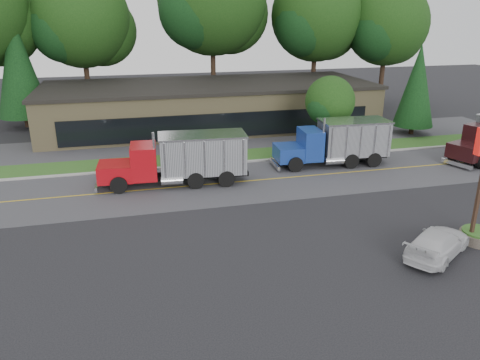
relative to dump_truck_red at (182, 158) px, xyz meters
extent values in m
plane|color=#2C2C30|center=(2.88, -9.65, -1.81)|extent=(140.00, 140.00, 0.00)
cube|color=#56565B|center=(2.88, -0.65, -1.81)|extent=(60.00, 8.00, 0.02)
cube|color=gold|center=(2.88, -0.65, -1.81)|extent=(60.00, 0.12, 0.01)
cube|color=#9E9E99|center=(2.88, 3.55, -1.81)|extent=(60.00, 0.30, 0.12)
cube|color=#2B4F1B|center=(2.88, 5.35, -1.81)|extent=(60.00, 3.40, 0.03)
cube|color=#56565B|center=(2.88, 10.35, -1.81)|extent=(60.00, 7.00, 0.02)
cube|color=#95865B|center=(4.88, 16.35, 0.19)|extent=(32.00, 12.00, 4.00)
cylinder|color=#6B6054|center=(13.38, -12.15, -1.56)|extent=(1.90, 1.90, 0.50)
cylinder|color=#2B4F1B|center=(13.38, -12.15, -1.26)|extent=(1.70, 1.70, 0.10)
cube|color=#332116|center=(12.88, -12.15, 0.79)|extent=(0.16, 0.16, 5.00)
cylinder|color=#382619|center=(-7.12, 24.35, 0.96)|extent=(0.56, 0.56, 5.55)
sphere|color=#14380F|center=(-7.12, 24.35, 8.50)|extent=(10.15, 10.15, 10.15)
sphere|color=#14380F|center=(-5.22, 25.62, 7.23)|extent=(7.61, 7.61, 7.61)
sphere|color=black|center=(-8.71, 23.40, 7.54)|extent=(6.98, 6.98, 6.98)
cylinder|color=#382619|center=(6.88, 24.35, 1.48)|extent=(0.56, 0.56, 6.58)
sphere|color=#14380F|center=(6.88, 24.35, 10.41)|extent=(12.03, 12.03, 12.03)
sphere|color=#14380F|center=(9.14, 25.86, 8.91)|extent=(9.03, 9.03, 9.03)
sphere|color=black|center=(5.00, 23.22, 9.28)|extent=(8.27, 8.27, 8.27)
cylinder|color=#382619|center=(18.88, 23.35, 1.03)|extent=(0.56, 0.56, 5.69)
sphere|color=#14380F|center=(18.88, 23.35, 8.75)|extent=(10.40, 10.40, 10.40)
sphere|color=#14380F|center=(20.83, 24.65, 7.45)|extent=(7.80, 7.80, 7.80)
sphere|color=black|center=(17.25, 22.38, 7.77)|extent=(7.15, 7.15, 7.15)
cylinder|color=#382619|center=(26.88, 21.35, 0.79)|extent=(0.56, 0.56, 5.20)
sphere|color=#14380F|center=(26.88, 21.35, 7.85)|extent=(9.51, 9.51, 9.51)
sphere|color=#14380F|center=(28.66, 22.54, 6.66)|extent=(7.14, 7.14, 7.14)
sphere|color=black|center=(25.39, 20.46, 6.96)|extent=(6.54, 6.54, 6.54)
cylinder|color=#382619|center=(-13.12, 20.35, -1.31)|extent=(0.44, 0.44, 1.00)
cone|color=black|center=(-13.12, 20.35, 4.35)|extent=(4.93, 4.93, 10.09)
cylinder|color=#382619|center=(22.88, 8.35, -1.31)|extent=(0.44, 0.44, 1.00)
cone|color=black|center=(22.88, 8.35, 2.78)|extent=(3.67, 3.67, 7.51)
cylinder|color=#382619|center=(12.88, 5.35, -0.70)|extent=(0.56, 0.56, 2.22)
sphere|color=#14380F|center=(12.88, 5.35, 2.31)|extent=(4.05, 4.05, 4.05)
sphere|color=#14380F|center=(13.64, 5.86, 1.80)|extent=(3.04, 3.04, 3.04)
sphere|color=black|center=(12.25, 4.97, 1.93)|extent=(2.79, 2.79, 2.79)
cube|color=black|center=(-0.28, 0.02, -1.24)|extent=(9.46, 1.66, 0.28)
cube|color=#B20C15|center=(-4.37, 0.31, -0.69)|extent=(2.41, 2.45, 1.10)
cube|color=#B20C15|center=(-2.53, 0.18, -0.09)|extent=(1.80, 2.51, 2.20)
cube|color=black|center=(-3.24, 0.23, 0.31)|extent=(0.21, 2.10, 0.90)
cube|color=silver|center=(1.35, -0.09, 0.21)|extent=(5.79, 2.89, 2.50)
cube|color=silver|center=(1.35, -0.09, 1.51)|extent=(5.95, 3.05, 0.12)
cylinder|color=black|center=(-4.08, 1.44, -1.24)|extent=(1.12, 0.43, 1.10)
cylinder|color=black|center=(-4.24, -0.85, -1.24)|extent=(1.12, 0.43, 1.10)
cylinder|color=black|center=(1.84, 1.02, -1.24)|extent=(1.12, 0.43, 1.10)
cylinder|color=black|center=(1.68, -1.27, -1.24)|extent=(1.12, 0.43, 1.10)
cube|color=black|center=(11.68, 1.40, -1.24)|extent=(8.28, 1.48, 0.28)
cube|color=navy|center=(8.10, 1.60, -0.69)|extent=(2.10, 2.41, 1.10)
cube|color=navy|center=(9.71, 1.51, -0.09)|extent=(1.57, 2.48, 2.20)
cube|color=black|center=(9.08, 1.55, 0.31)|extent=(0.18, 2.10, 0.90)
cube|color=silver|center=(13.11, 1.31, 0.21)|extent=(5.06, 2.78, 2.50)
cube|color=silver|center=(13.11, 1.31, 1.51)|extent=(5.22, 2.94, 0.12)
cylinder|color=black|center=(8.35, 2.74, -1.24)|extent=(1.12, 0.41, 1.10)
cylinder|color=black|center=(8.21, 0.45, -1.24)|extent=(1.12, 0.41, 1.10)
cylinder|color=black|center=(13.53, 2.44, -1.24)|extent=(1.12, 0.41, 1.10)
cylinder|color=black|center=(13.40, 0.14, -1.24)|extent=(1.12, 0.41, 1.10)
cube|color=black|center=(21.26, -1.23, -0.69)|extent=(2.76, 2.87, 1.10)
cube|color=black|center=(22.26, -0.88, 0.31)|extent=(0.76, 2.00, 0.90)
cylinder|color=black|center=(21.06, -0.08, -1.24)|extent=(1.15, 0.70, 1.10)
imported|color=silver|center=(10.38, -12.87, -1.15)|extent=(4.83, 4.06, 1.32)
camera|label=1|loc=(-3.53, -29.81, 9.17)|focal=35.00mm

